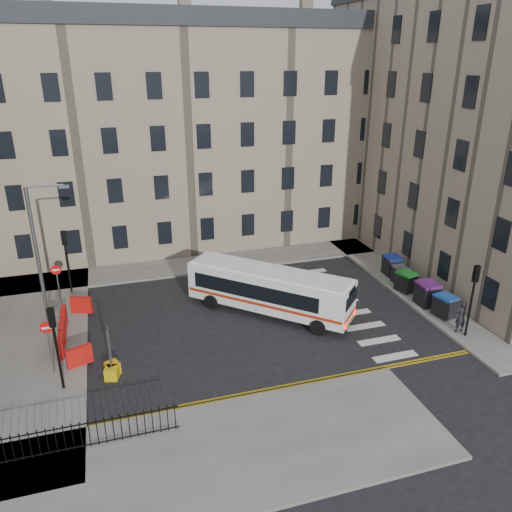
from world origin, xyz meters
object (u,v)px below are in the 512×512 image
streetlamp (38,258)px  wheelie_bin_d (400,275)px  bus (269,289)px  bollard_chevron (113,368)px  wheelie_bin_e (392,265)px  wheelie_bin_c (406,282)px  pedestrian (461,316)px  wheelie_bin_b (427,294)px  bollard_yellow (112,373)px  wheelie_bin_a (445,306)px

streetlamp → wheelie_bin_d: (21.89, -0.49, -3.62)m
streetlamp → bus: 12.74m
streetlamp → bollard_chevron: 7.37m
wheelie_bin_e → wheelie_bin_d: bearing=-95.6°
wheelie_bin_c → pedestrian: 5.38m
wheelie_bin_b → bollard_yellow: size_ratio=2.38×
streetlamp → wheelie_bin_a: 22.75m
wheelie_bin_a → wheelie_bin_d: (0.04, 4.79, -0.08)m
wheelie_bin_c → pedestrian: size_ratio=0.73×
streetlamp → wheelie_bin_b: bearing=-9.8°
wheelie_bin_c → streetlamp: bearing=159.9°
wheelie_bin_c → bollard_yellow: (-18.42, -4.01, -0.48)m
wheelie_bin_d → bollard_chevron: 19.29m
wheelie_bin_a → wheelie_bin_e: size_ratio=0.99×
wheelie_bin_b → wheelie_bin_c: wheelie_bin_b is taller
bollard_chevron → wheelie_bin_e: bearing=18.0°
wheelie_bin_c → bollard_chevron: 18.72m
wheelie_bin_b → pedestrian: 3.33m
wheelie_bin_b → wheelie_bin_c: (-0.13, 2.06, -0.09)m
wheelie_bin_e → bus: bearing=-162.5°
wheelie_bin_d → bollard_yellow: (-18.73, -5.20, -0.42)m
streetlamp → wheelie_bin_c: 21.93m
bus → wheelie_bin_b: size_ratio=6.06×
wheelie_bin_b → bollard_yellow: wheelie_bin_b is taller
streetlamp → wheelie_bin_a: (21.85, -5.28, -3.54)m
wheelie_bin_a → wheelie_bin_c: bearing=85.1°
streetlamp → wheelie_bin_b: streetlamp is taller
streetlamp → bus: streetlamp is taller
wheelie_bin_a → wheelie_bin_b: (-0.14, 1.54, 0.07)m
wheelie_bin_b → wheelie_bin_d: (0.19, 3.25, -0.15)m
wheelie_bin_a → wheelie_bin_b: bearing=86.1°
wheelie_bin_d → pedestrian: 6.58m
wheelie_bin_a → pedestrian: pedestrian is taller
pedestrian → bus: bearing=-31.5°
wheelie_bin_c → wheelie_bin_e: bearing=62.8°
bollard_chevron → pedestrian: bearing=-5.6°
wheelie_bin_d → pedestrian: size_ratio=0.60×
streetlamp → bollard_yellow: bearing=-61.0°
bollard_yellow → bollard_chevron: same height
bus → bollard_yellow: bus is taller
wheelie_bin_a → wheelie_bin_e: wheelie_bin_e is taller
bus → wheelie_bin_c: bearing=-46.5°
bus → wheelie_bin_c: size_ratio=6.35×
streetlamp → wheelie_bin_b: size_ratio=5.70×
streetlamp → bollard_yellow: (3.15, -5.69, -4.04)m
bollard_yellow → bollard_chevron: bearing=83.4°
wheelie_bin_e → pedestrian: pedestrian is taller
streetlamp → bus: bearing=-7.6°
wheelie_bin_a → bollard_chevron: bearing=170.7°
bus → wheelie_bin_b: bearing=-58.8°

